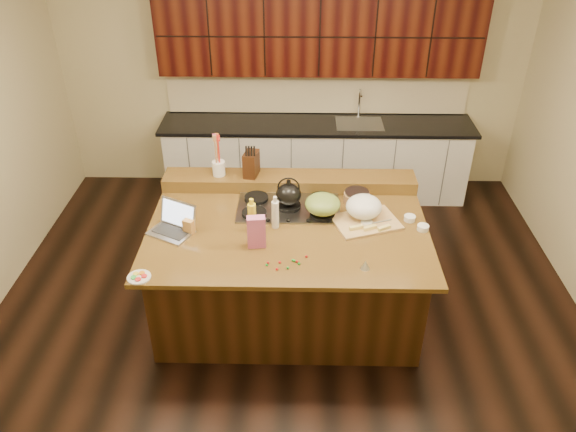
{
  "coord_description": "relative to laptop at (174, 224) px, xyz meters",
  "views": [
    {
      "loc": [
        0.08,
        -3.99,
        3.61
      ],
      "look_at": [
        0.0,
        0.05,
        1.0
      ],
      "focal_mm": 35.0,
      "sensor_mm": 36.0,
      "label": 1
    }
  ],
  "objects": [
    {
      "name": "knife_block",
      "position": [
        0.6,
        0.77,
        0.17
      ],
      "size": [
        0.15,
        0.21,
        0.24
      ],
      "primitive_type": "cube",
      "rotation": [
        0.0,
        0.0,
        -0.19
      ],
      "color": "black",
      "rests_on": "back_ledge"
    },
    {
      "name": "gumdrop_1",
      "position": [
        1.06,
        -0.45,
        -0.06
      ],
      "size": [
        0.02,
        0.02,
        0.02
      ],
      "primitive_type": "ellipsoid",
      "color": "#198C26",
      "rests_on": "island"
    },
    {
      "name": "gumdrop_8",
      "position": [
        0.91,
        -0.44,
        -0.06
      ],
      "size": [
        0.02,
        0.02,
        0.02
      ],
      "primitive_type": "ellipsoid",
      "color": "red",
      "rests_on": "island"
    },
    {
      "name": "back_ledge",
      "position": [
        0.96,
        0.77,
        -0.01
      ],
      "size": [
        2.4,
        0.3,
        0.12
      ],
      "primitive_type": "cube",
      "color": "black",
      "rests_on": "island"
    },
    {
      "name": "utensil_crock",
      "position": [
        0.29,
        0.77,
        0.12
      ],
      "size": [
        0.16,
        0.16,
        0.14
      ],
      "primitive_type": "cylinder",
      "rotation": [
        0.0,
        0.0,
        -0.4
      ],
      "color": "white",
      "rests_on": "back_ledge"
    },
    {
      "name": "oil_bottle",
      "position": [
        0.66,
        -0.0,
        0.07
      ],
      "size": [
        0.09,
        0.09,
        0.27
      ],
      "primitive_type": "cylinder",
      "rotation": [
        0.0,
        0.0,
        0.43
      ],
      "color": "yellow",
      "rests_on": "island"
    },
    {
      "name": "island",
      "position": [
        0.96,
        0.07,
        -0.52
      ],
      "size": [
        2.4,
        1.6,
        0.92
      ],
      "color": "black",
      "rests_on": "ground"
    },
    {
      "name": "package_box",
      "position": [
        0.13,
        -0.03,
        -0.0
      ],
      "size": [
        0.11,
        0.09,
        0.13
      ],
      "primitive_type": "cube",
      "rotation": [
        0.0,
        0.0,
        -0.41
      ],
      "color": "#BF8943",
      "rests_on": "island"
    },
    {
      "name": "wooden_tray",
      "position": [
        1.62,
        0.2,
        0.03
      ],
      "size": [
        0.64,
        0.55,
        0.22
      ],
      "rotation": [
        0.0,
        0.0,
        0.33
      ],
      "color": "tan",
      "rests_on": "island"
    },
    {
      "name": "back_counter",
      "position": [
        1.26,
        2.3,
        -0.0
      ],
      "size": [
        3.7,
        0.66,
        2.4
      ],
      "color": "silver",
      "rests_on": "ground"
    },
    {
      "name": "strainer_bowl",
      "position": [
        1.58,
        0.5,
        -0.02
      ],
      "size": [
        0.28,
        0.28,
        0.09
      ],
      "primitive_type": "cylinder",
      "rotation": [
        0.0,
        0.0,
        0.18
      ],
      "color": "#996B3F",
      "rests_on": "island"
    },
    {
      "name": "gumdrop_9",
      "position": [
        0.81,
        -0.47,
        -0.06
      ],
      "size": [
        0.02,
        0.02,
        0.02
      ],
      "primitive_type": "ellipsoid",
      "color": "#198C26",
      "rests_on": "island"
    },
    {
      "name": "gumdrop_6",
      "position": [
        1.12,
        -0.36,
        -0.06
      ],
      "size": [
        0.02,
        0.02,
        0.02
      ],
      "primitive_type": "ellipsoid",
      "color": "red",
      "rests_on": "island"
    },
    {
      "name": "gumdrop_7",
      "position": [
        0.97,
        -0.51,
        -0.06
      ],
      "size": [
        0.02,
        0.02,
        0.02
      ],
      "primitive_type": "ellipsoid",
      "color": "#198C26",
      "rests_on": "island"
    },
    {
      "name": "ramekin_b",
      "position": [
        2.02,
        0.2,
        -0.04
      ],
      "size": [
        0.12,
        0.12,
        0.04
      ],
      "primitive_type": "cylinder",
      "rotation": [
        0.0,
        0.0,
        -0.24
      ],
      "color": "white",
      "rests_on": "island"
    },
    {
      "name": "kitchen_timer",
      "position": [
        1.57,
        -0.49,
        -0.03
      ],
      "size": [
        0.11,
        0.11,
        0.07
      ],
      "primitive_type": "cone",
      "rotation": [
        0.0,
        0.0,
        0.41
      ],
      "color": "silver",
      "rests_on": "island"
    },
    {
      "name": "gumdrop_0",
      "position": [
        0.89,
        -0.52,
        -0.06
      ],
      "size": [
        0.02,
        0.02,
        0.02
      ],
      "primitive_type": "ellipsoid",
      "color": "red",
      "rests_on": "island"
    },
    {
      "name": "kettle",
      "position": [
        0.96,
        0.37,
        0.08
      ],
      "size": [
        0.3,
        0.3,
        0.2
      ],
      "primitive_type": "ellipsoid",
      "rotation": [
        0.0,
        0.0,
        -0.41
      ],
      "color": "black",
      "rests_on": "cooktop"
    },
    {
      "name": "gumdrop_5",
      "position": [
        1.02,
        -0.42,
        -0.06
      ],
      "size": [
        0.02,
        0.02,
        0.02
      ],
      "primitive_type": "ellipsoid",
      "color": "#198C26",
      "rests_on": "island"
    },
    {
      "name": "laptop",
      "position": [
        0.0,
        0.0,
        0.0
      ],
      "size": [
        0.44,
        0.41,
        0.25
      ],
      "rotation": [
        0.0,
        0.0,
        -0.48
      ],
      "color": "#B7B7BC",
      "rests_on": "island"
    },
    {
      "name": "pink_bag",
      "position": [
        0.71,
        -0.21,
        0.07
      ],
      "size": [
        0.16,
        0.1,
        0.28
      ],
      "primitive_type": "cube",
      "rotation": [
        0.0,
        0.0,
        0.12
      ],
      "color": "#D5649F",
      "rests_on": "island"
    },
    {
      "name": "gumdrop_2",
      "position": [
        1.04,
        -0.43,
        -0.06
      ],
      "size": [
        0.02,
        0.02,
        0.02
      ],
      "primitive_type": "ellipsoid",
      "color": "red",
      "rests_on": "island"
    },
    {
      "name": "cooktop",
      "position": [
        0.96,
        0.37,
        -0.05
      ],
      "size": [
        0.92,
        0.52,
        0.05
      ],
      "color": "gray",
      "rests_on": "island"
    },
    {
      "name": "ramekin_a",
      "position": [
        2.11,
        0.05,
        -0.04
      ],
      "size": [
        0.11,
        0.11,
        0.04
      ],
      "primitive_type": "cylinder",
      "rotation": [
        0.0,
        0.0,
        -0.15
      ],
      "color": "white",
      "rests_on": "island"
    },
    {
      "name": "gumdrop_4",
      "position": [
        0.82,
        -0.45,
        -0.06
      ],
      "size": [
        0.02,
        0.02,
        0.02
      ],
      "primitive_type": "ellipsoid",
      "color": "red",
      "rests_on": "island"
    },
    {
      "name": "green_bowl",
      "position": [
        1.26,
        0.24,
        0.06
      ],
      "size": [
        0.38,
        0.38,
        0.17
      ],
      "primitive_type": "ellipsoid",
      "rotation": [
        0.0,
        0.0,
        -0.26
      ],
      "color": "olive",
      "rests_on": "cooktop"
    },
    {
      "name": "room",
      "position": [
        0.96,
        0.07,
        0.36
      ],
      "size": [
        5.52,
        5.02,
        2.72
      ],
      "color": "black",
      "rests_on": "ground"
    },
    {
      "name": "vinegar_bottle",
      "position": [
        0.85,
        0.07,
        0.06
      ],
      "size": [
        0.08,
        0.08,
        0.25
      ],
      "primitive_type": "cylinder",
      "rotation": [
        0.0,
        0.0,
        -0.26
      ],
      "color": "silver",
      "rests_on": "island"
    },
    {
      "name": "candy_plate",
      "position": [
        -0.15,
        -0.64,
        -0.06
      ],
      "size": [
        0.23,
        0.23,
        0.01
      ],
      "primitive_type": "cylinder",
      "rotation": [
        0.0,
        0.0,
        -0.32
      ],
      "color": "white",
      "rests_on": "island"
    },
    {
      "name": "gumdrop_3",
      "position": [
        1.01,
        -0.41,
        -0.06
      ],
      "size": [
        0.02,
        0.02,
        0.02
      ],
      "primitive_type": "ellipsoid",
      "color": "#198C26",
      "rests_on": "island"
    },
    {
      "name": "ramekin_c",
      "position": [
        1.64,
        0.1,
        -0.04
      ],
      "size": [
        0.13,
        0.13,
        0.04
      ],
      "primitive_type": "cylinder",
      "rotation": [
        0.0,
        0.0,
        0.31
      ],
      "color": "white",
      "rests_on": "island"
    }
  ]
}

